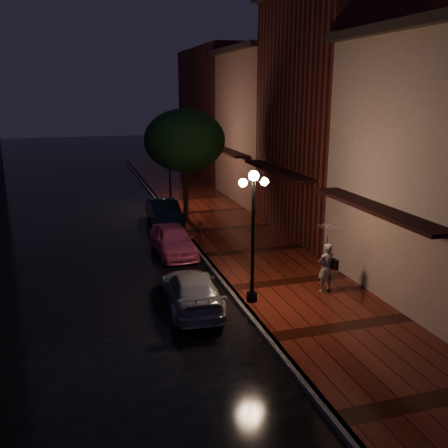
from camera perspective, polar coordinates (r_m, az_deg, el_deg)
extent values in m
plane|color=black|center=(20.98, -2.36, -3.97)|extent=(120.00, 120.00, 0.00)
cube|color=#46160C|center=(21.59, 3.43, -3.21)|extent=(4.50, 60.00, 0.15)
cube|color=#595451|center=(20.96, -2.37, -3.77)|extent=(0.25, 60.00, 0.15)
cube|color=#511914|center=(24.36, 12.73, 11.56)|extent=(5.00, 8.00, 11.00)
cube|color=#8C5951|center=(31.64, 5.45, 10.77)|extent=(5.00, 8.00, 9.00)
cube|color=#511914|center=(41.03, 0.10, 12.51)|extent=(5.00, 12.00, 10.00)
cylinder|color=black|center=(15.87, 3.31, -2.15)|extent=(0.12, 0.12, 4.00)
cylinder|color=black|center=(16.51, 3.21, -8.29)|extent=(0.36, 0.36, 0.30)
cube|color=black|center=(15.39, 3.42, 4.98)|extent=(0.70, 0.08, 0.08)
sphere|color=#FFD899|center=(15.37, 3.43, 5.53)|extent=(0.32, 0.32, 0.32)
sphere|color=#FFD899|center=(15.29, 2.18, 4.73)|extent=(0.26, 0.26, 0.26)
sphere|color=#FFD899|center=(15.53, 4.63, 4.85)|extent=(0.26, 0.26, 0.26)
cylinder|color=black|center=(29.09, -6.20, 5.71)|extent=(0.12, 0.12, 4.00)
cylinder|color=black|center=(29.44, -6.10, 2.15)|extent=(0.36, 0.36, 0.30)
cube|color=black|center=(28.83, -6.31, 9.63)|extent=(0.70, 0.08, 0.08)
sphere|color=#FFD899|center=(28.82, -6.32, 9.93)|extent=(0.32, 0.32, 0.32)
sphere|color=#FFD899|center=(28.77, -7.00, 9.50)|extent=(0.26, 0.26, 0.26)
sphere|color=#FFD899|center=(28.90, -5.62, 9.56)|extent=(0.26, 0.26, 0.26)
cylinder|color=black|center=(26.31, -4.41, 3.87)|extent=(0.28, 0.28, 3.20)
ellipsoid|color=black|center=(25.93, -4.53, 9.52)|extent=(4.16, 4.16, 3.20)
sphere|color=black|center=(26.73, -3.30, 8.41)|extent=(1.80, 1.80, 1.80)
sphere|color=black|center=(25.18, -5.51, 8.19)|extent=(1.80, 1.80, 1.80)
imported|color=pink|center=(21.41, -5.83, -1.82)|extent=(1.66, 3.85, 1.29)
imported|color=black|center=(26.14, -6.85, 1.31)|extent=(1.46, 4.06, 1.33)
imported|color=#A5A4AB|center=(16.27, -3.67, -7.55)|extent=(1.93, 4.17, 1.18)
imported|color=white|center=(17.30, 11.57, -4.93)|extent=(0.68, 0.50, 1.73)
imported|color=silver|center=(16.97, 11.76, -1.45)|extent=(1.00, 1.02, 0.92)
cylinder|color=black|center=(17.17, 11.64, -3.66)|extent=(0.02, 0.02, 1.38)
cube|color=black|center=(17.36, 12.51, -4.51)|extent=(0.14, 0.32, 0.35)
cylinder|color=black|center=(21.84, -2.72, -1.44)|extent=(0.05, 0.05, 0.98)
cube|color=black|center=(21.68, -2.74, 0.02)|extent=(0.12, 0.10, 0.20)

